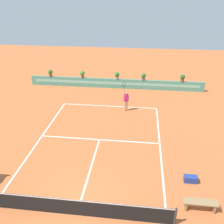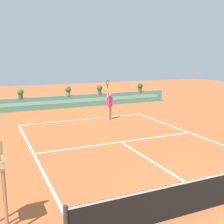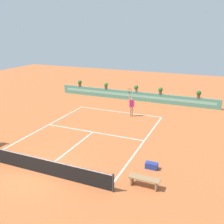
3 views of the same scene
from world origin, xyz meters
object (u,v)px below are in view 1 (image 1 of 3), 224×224
object	(u,v)px
potted_plant_centre	(117,75)
potted_plant_far_left	(50,73)
bench_courtside	(200,204)
potted_plant_far_right	(183,78)
tennis_player	(126,99)
potted_plant_left	(82,74)
tennis_ball_near_baseline	(51,140)
gear_bag	(191,179)
potted_plant_right	(144,76)
tennis_ball_mid_court	(91,128)

from	to	relation	value
potted_plant_centre	potted_plant_far_left	world-z (taller)	same
bench_courtside	potted_plant_centre	size ratio (longest dim) A/B	2.21
potted_plant_far_right	tennis_player	bearing A→B (deg)	-135.02
bench_courtside	potted_plant_left	size ratio (longest dim) A/B	2.21
potted_plant_left	tennis_ball_near_baseline	bearing A→B (deg)	-89.33
potted_plant_centre	potted_plant_far_left	size ratio (longest dim) A/B	1.00
gear_bag	potted_plant_far_left	size ratio (longest dim) A/B	0.97
potted_plant_far_left	potted_plant_left	xyz separation A→B (m)	(3.44, 0.00, 0.00)
bench_courtside	potted_plant_far_right	bearing A→B (deg)	86.01
bench_courtside	gear_bag	bearing A→B (deg)	93.29
tennis_player	potted_plant_left	distance (m)	7.21
potted_plant_right	potted_plant_centre	bearing A→B (deg)	180.00
tennis_player	potted_plant_far_right	xyz separation A→B (m)	(5.27, 5.27, 0.36)
potted_plant_far_right	potted_plant_far_left	world-z (taller)	same
potted_plant_left	tennis_player	bearing A→B (deg)	-47.06
bench_courtside	tennis_ball_near_baseline	distance (m)	10.23
tennis_player	potted_plant_centre	xyz separation A→B (m)	(-1.28, 5.27, 0.36)
gear_bag	potted_plant_right	bearing A→B (deg)	101.23
tennis_ball_mid_court	bench_courtside	bearing A→B (deg)	-46.04
bench_courtside	tennis_player	distance (m)	10.97
potted_plant_centre	potted_plant_far_right	bearing A→B (deg)	0.00
potted_plant_right	potted_plant_left	xyz separation A→B (m)	(-6.31, 0.00, 0.00)
tennis_ball_mid_court	potted_plant_far_right	xyz separation A→B (m)	(7.64, 8.57, 1.38)
bench_courtside	tennis_ball_near_baseline	world-z (taller)	bench_courtside
tennis_ball_near_baseline	tennis_ball_mid_court	xyz separation A→B (m)	(2.41, 1.92, 0.00)
potted_plant_far_right	potted_plant_left	distance (m)	10.17
potted_plant_centre	gear_bag	bearing A→B (deg)	-68.31
potted_plant_centre	potted_plant_left	bearing A→B (deg)	180.00
potted_plant_far_right	potted_plant_far_left	size ratio (longest dim) A/B	1.00
tennis_player	potted_plant_left	bearing A→B (deg)	132.94
tennis_player	tennis_ball_mid_court	xyz separation A→B (m)	(-2.37, -3.30, -1.02)
gear_bag	tennis_player	bearing A→B (deg)	116.43
gear_bag	tennis_ball_mid_court	bearing A→B (deg)	142.69
tennis_player	potted_plant_left	world-z (taller)	tennis_player
tennis_player	bench_courtside	bearing A→B (deg)	-67.46
tennis_ball_mid_court	potted_plant_centre	distance (m)	8.75
tennis_ball_mid_court	gear_bag	bearing A→B (deg)	-37.31
gear_bag	tennis_ball_near_baseline	distance (m)	9.36
bench_courtside	potted_plant_centre	bearing A→B (deg)	109.59
potted_plant_far_left	potted_plant_left	bearing A→B (deg)	0.00
bench_courtside	gear_bag	distance (m)	1.90
bench_courtside	tennis_ball_near_baseline	xyz separation A→B (m)	(-8.98, 4.89, -0.34)
potted_plant_centre	potted_plant_far_right	xyz separation A→B (m)	(6.55, 0.00, 0.00)
gear_bag	potted_plant_left	distance (m)	16.26
tennis_ball_near_baseline	potted_plant_centre	xyz separation A→B (m)	(3.50, 10.49, 1.38)
tennis_ball_near_baseline	potted_plant_right	xyz separation A→B (m)	(6.19, 10.49, 1.38)
potted_plant_far_right	potted_plant_left	size ratio (longest dim) A/B	1.00
bench_courtside	tennis_player	bearing A→B (deg)	112.54
tennis_player	tennis_ball_mid_court	size ratio (longest dim) A/B	38.01
tennis_player	potted_plant_far_right	world-z (taller)	tennis_player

